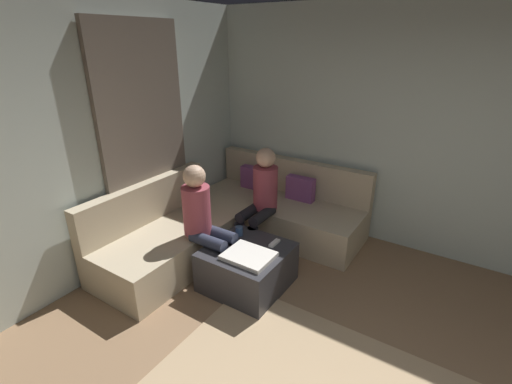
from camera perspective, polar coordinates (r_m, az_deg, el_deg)
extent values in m
cube|color=silver|center=(4.31, 29.14, 7.26)|extent=(6.00, 0.12, 2.70)
cube|color=silver|center=(3.54, -34.14, 3.29)|extent=(0.12, 6.00, 2.70)
cube|color=#726659|center=(4.13, -16.95, 7.18)|extent=(0.06, 1.10, 2.50)
cube|color=#C6B593|center=(4.67, 3.63, -3.72)|extent=(2.10, 0.85, 0.42)
cube|color=#C6B593|center=(4.79, 5.85, 2.56)|extent=(2.10, 0.14, 0.45)
cube|color=#C6B593|center=(4.13, -13.05, -8.20)|extent=(0.85, 1.70, 0.42)
cube|color=#C6B593|center=(4.17, -17.02, -1.55)|extent=(0.14, 1.70, 0.45)
cube|color=#8C4C8C|center=(4.91, -0.35, 1.92)|extent=(0.36, 0.12, 0.36)
cube|color=#8C4C8C|center=(4.59, 6.98, 0.20)|extent=(0.36, 0.12, 0.36)
cube|color=#333338|center=(3.69, -1.38, -11.68)|extent=(0.76, 0.76, 0.42)
cube|color=white|center=(3.43, -1.16, -9.99)|extent=(0.44, 0.36, 0.04)
cylinder|color=#334C72|center=(3.78, -2.65, -6.12)|extent=(0.08, 0.08, 0.10)
cube|color=white|center=(3.64, 2.92, -8.01)|extent=(0.05, 0.15, 0.02)
cylinder|color=black|center=(4.04, -0.49, -8.26)|extent=(0.12, 0.12, 0.42)
cylinder|color=black|center=(4.13, -2.60, -7.55)|extent=(0.12, 0.12, 0.42)
cylinder|color=black|center=(4.06, 1.05, -3.76)|extent=(0.12, 0.40, 0.12)
cylinder|color=black|center=(4.14, -1.06, -3.15)|extent=(0.12, 0.40, 0.12)
cylinder|color=#993F4C|center=(4.15, 1.48, 0.67)|extent=(0.28, 0.28, 0.50)
sphere|color=#D8AD8C|center=(4.03, 1.53, 5.41)|extent=(0.22, 0.22, 0.22)
cylinder|color=#2D3347|center=(3.76, -3.21, -10.95)|extent=(0.12, 0.12, 0.42)
cylinder|color=#2D3347|center=(3.64, -4.91, -12.26)|extent=(0.12, 0.12, 0.42)
cylinder|color=#2D3347|center=(3.72, -5.81, -6.53)|extent=(0.40, 0.12, 0.12)
cylinder|color=#2D3347|center=(3.60, -7.60, -7.69)|extent=(0.40, 0.12, 0.12)
cylinder|color=#993F4C|center=(3.66, -9.30, -2.82)|extent=(0.28, 0.28, 0.50)
sphere|color=#D8AD8C|center=(3.52, -9.67, 2.46)|extent=(0.22, 0.22, 0.22)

